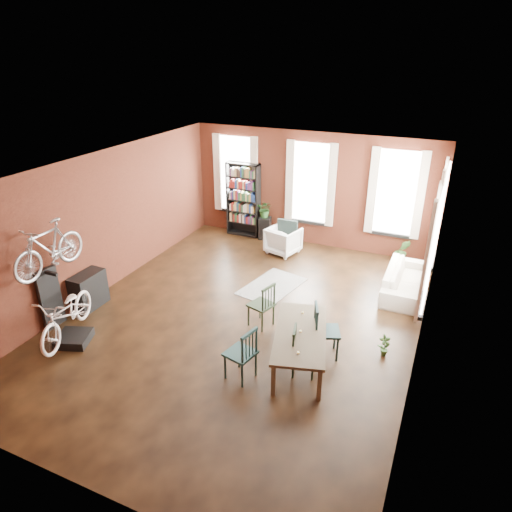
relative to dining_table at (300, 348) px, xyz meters
The scene contains 19 objects.
room 2.72m from the dining_table, 131.40° to the left, with size 9.00×9.04×3.22m.
dining_table is the anchor object (origin of this frame).
dining_chair_a 1.13m from the dining_table, 136.09° to the right, with size 0.47×0.47×1.01m, color #183635.
dining_chair_b 1.43m from the dining_table, 142.77° to the left, with size 0.45×0.45×0.97m, color black.
dining_chair_c 0.30m from the dining_table, 56.38° to the right, with size 0.42×0.42×0.90m, color black.
dining_chair_d 0.60m from the dining_table, 51.11° to the left, with size 0.48×0.48×1.03m, color #173033.
bookshelf 6.37m from the dining_table, 124.60° to the left, with size 1.00×0.32×2.20m, color black.
white_armchair 4.86m from the dining_table, 114.42° to the left, with size 0.79×0.74×0.81m, color silver.
cream_sofa 3.76m from the dining_table, 68.83° to the left, with size 2.08×0.61×0.81m, color beige.
striped_rug 2.94m from the dining_table, 121.92° to the left, with size 1.04×1.66×0.01m, color black.
bike_trainer 4.38m from the dining_table, 164.29° to the right, with size 0.59×0.59×0.17m, color black.
bike_wall_rack 5.08m from the dining_table, 169.85° to the right, with size 0.16×0.60×1.30m, color black.
console_table 4.87m from the dining_table, behind, with size 0.40×0.80×0.80m, color black.
plant_stand 5.91m from the dining_table, 119.09° to the left, with size 0.33×0.33×0.66m, color black.
plant_by_sofa 5.19m from the dining_table, 77.84° to the left, with size 0.38×0.69×0.31m, color #2A5120.
plant_small 1.63m from the dining_table, 31.90° to the left, with size 0.23×0.43×0.16m, color #2C5522.
bicycle_floor 4.47m from the dining_table, 164.15° to the right, with size 0.63×0.95×1.81m, color white.
bicycle_hung 5.15m from the dining_table, 169.33° to the right, with size 0.47×1.00×1.66m, color #A5A8AD.
plant_on_stand 5.96m from the dining_table, 119.05° to the left, with size 0.46×0.51×0.40m, color #265321.
Camera 1 is at (3.61, -7.37, 5.28)m, focal length 32.00 mm.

